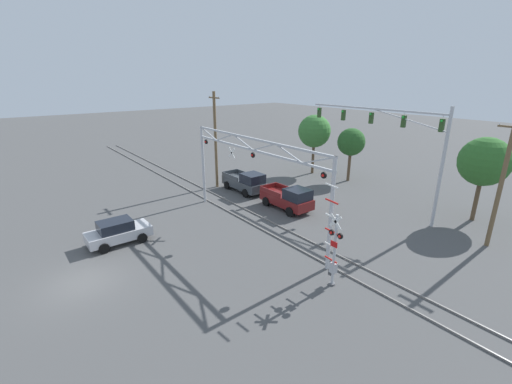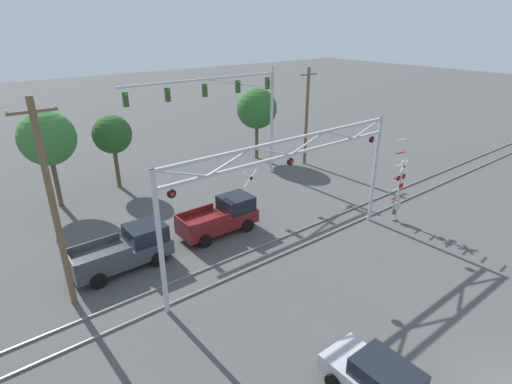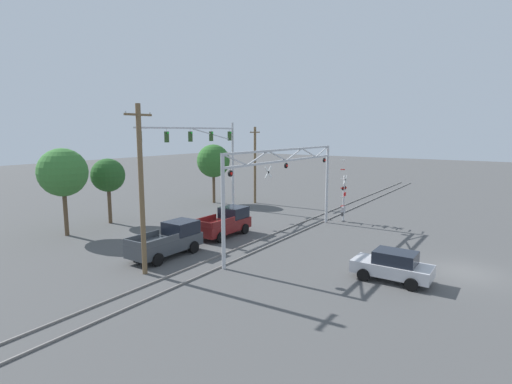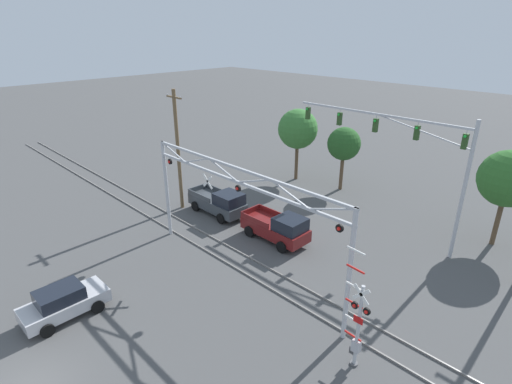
% 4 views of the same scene
% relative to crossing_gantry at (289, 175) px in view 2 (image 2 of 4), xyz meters
% --- Properties ---
extents(rail_track_near, '(80.00, 0.08, 0.10)m').
position_rel_crossing_gantry_xyz_m(rail_track_near, '(0.02, 0.28, -4.82)').
color(rail_track_near, gray).
rests_on(rail_track_near, ground_plane).
extents(rail_track_far, '(80.00, 0.08, 0.10)m').
position_rel_crossing_gantry_xyz_m(rail_track_far, '(0.02, 1.72, -4.82)').
color(rail_track_far, gray).
rests_on(rail_track_far, ground_plane).
extents(crossing_gantry, '(14.82, 0.27, 6.83)m').
position_rel_crossing_gantry_xyz_m(crossing_gantry, '(0.00, 0.00, 0.00)').
color(crossing_gantry, '#B7BABF').
rests_on(crossing_gantry, ground_plane).
extents(crossing_signal_mast, '(1.35, 0.35, 5.64)m').
position_rel_crossing_gantry_xyz_m(crossing_signal_mast, '(8.55, -1.08, -2.78)').
color(crossing_signal_mast, '#B7BABF').
rests_on(crossing_signal_mast, ground_plane).
extents(traffic_signal_span, '(12.67, 0.39, 8.95)m').
position_rel_crossing_gantry_xyz_m(traffic_signal_span, '(4.66, 11.00, 1.55)').
color(traffic_signal_span, '#B7BABF').
rests_on(traffic_signal_span, ground_plane).
extents(pickup_truck_lead, '(4.93, 2.20, 2.10)m').
position_rel_crossing_gantry_xyz_m(pickup_truck_lead, '(-1.15, 4.70, -3.85)').
color(pickup_truck_lead, maroon).
rests_on(pickup_truck_lead, ground_plane).
extents(pickup_truck_following, '(5.12, 2.20, 2.10)m').
position_rel_crossing_gantry_xyz_m(pickup_truck_following, '(-7.22, 4.59, -3.85)').
color(pickup_truck_following, '#3D4247').
rests_on(pickup_truck_following, ground_plane).
extents(sedan_waiting, '(2.07, 4.14, 1.67)m').
position_rel_crossing_gantry_xyz_m(sedan_waiting, '(-3.63, -8.79, -4.02)').
color(sedan_waiting, '#B7B7BC').
rests_on(sedan_waiting, ground_plane).
extents(utility_pole_left, '(1.80, 0.28, 9.55)m').
position_rel_crossing_gantry_xyz_m(utility_pole_left, '(-10.43, 3.24, 0.05)').
color(utility_pole_left, brown).
rests_on(utility_pole_left, ground_plane).
extents(utility_pole_right, '(1.80, 0.28, 8.56)m').
position_rel_crossing_gantry_xyz_m(utility_pole_right, '(11.96, 10.81, -0.44)').
color(utility_pole_right, brown).
rests_on(utility_pole_right, ground_plane).
extents(background_tree_beyond_span, '(2.92, 2.92, 5.74)m').
position_rel_crossing_gantry_xyz_m(background_tree_beyond_span, '(-3.53, 15.81, -0.62)').
color(background_tree_beyond_span, brown).
rests_on(background_tree_beyond_span, ground_plane).
extents(background_tree_far_left_verge, '(3.71, 3.71, 6.63)m').
position_rel_crossing_gantry_xyz_m(background_tree_far_left_verge, '(9.49, 14.78, -0.12)').
color(background_tree_far_left_verge, brown).
rests_on(background_tree_far_left_verge, ground_plane).
extents(background_tree_far_right_verge, '(3.70, 3.70, 6.81)m').
position_rel_crossing_gantry_xyz_m(background_tree_far_right_verge, '(-8.10, 14.98, 0.07)').
color(background_tree_far_right_verge, brown).
rests_on(background_tree_far_right_verge, ground_plane).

